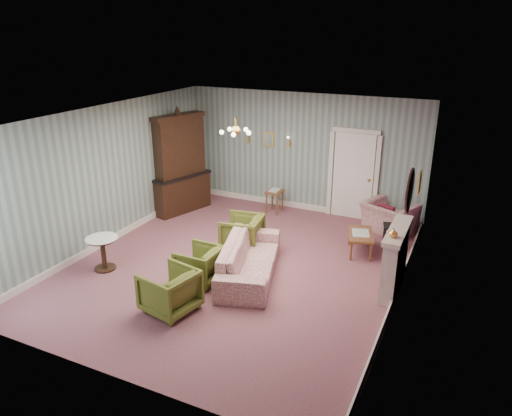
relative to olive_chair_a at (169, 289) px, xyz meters
The scene contains 27 objects.
floor 1.91m from the olive_chair_a, 81.33° to the left, with size 7.00×7.00×0.00m, color #874E59.
ceiling 3.12m from the olive_chair_a, 81.33° to the left, with size 7.00×7.00×0.00m, color white.
wall_back 5.46m from the olive_chair_a, 86.98° to the left, with size 6.00×6.00×0.00m, color slate.
wall_front 1.98m from the olive_chair_a, 80.32° to the right, with size 6.00×6.00×0.00m, color slate.
wall_left 3.45m from the olive_chair_a, 145.79° to the left, with size 7.00×7.00×0.00m, color slate.
wall_right 3.91m from the olive_chair_a, 29.38° to the left, with size 7.00×7.00×0.00m, color slate.
wall_right_floral 3.90m from the olive_chair_a, 29.50° to the left, with size 7.00×7.00×0.00m, color #AC567F.
door 5.58m from the olive_chair_a, 73.41° to the left, with size 1.12×0.12×2.16m, color white, non-canonical shape.
olive_chair_a is the anchor object (origin of this frame).
olive_chair_b 1.05m from the olive_chair_a, 94.73° to the left, with size 0.71×0.66×0.73m, color #5A6222.
olive_chair_c 2.58m from the olive_chair_a, 89.91° to the left, with size 0.78×0.73×0.80m, color #5A6222.
sofa_chintz 1.76m from the olive_chair_a, 68.75° to the left, with size 2.30×0.67×0.90m, color #983D53.
wingback_chair 5.45m from the olive_chair_a, 61.71° to the left, with size 1.05×0.68×0.92m, color #983D53.
dresser 4.69m from the olive_chair_a, 120.98° to the left, with size 0.53×1.54×2.56m, color black, non-canonical shape.
fireplace 3.87m from the olive_chair_a, 35.58° to the left, with size 0.30×1.40×1.16m, color beige, non-canonical shape.
mantel_vase 3.72m from the olive_chair_a, 30.62° to the left, with size 0.15×0.15×0.15m, color gold.
oval_mirror 4.20m from the olive_chair_a, 34.74° to the left, with size 0.04×0.76×0.84m, color white, non-canonical shape.
framed_print 5.00m from the olive_chair_a, 47.89° to the left, with size 0.04×0.34×0.42m, color gold, non-canonical shape.
coffee_table 4.12m from the olive_chair_a, 56.63° to the left, with size 0.48×0.86×0.44m, color brown, non-canonical shape.
side_table_black 4.77m from the olive_chair_a, 53.75° to the left, with size 0.36×0.36×0.55m, color black, non-canonical shape.
pedestal_table 2.08m from the olive_chair_a, 161.34° to the left, with size 0.60×0.60×0.66m, color black, non-canonical shape.
nesting_table 4.83m from the olive_chair_a, 92.60° to the left, with size 0.36×0.46×0.61m, color brown, non-canonical shape.
gilt_mirror_back 5.50m from the olive_chair_a, 96.64° to the left, with size 0.28×0.06×0.36m, color gold, non-canonical shape.
sconce_left 5.57m from the olive_chair_a, 102.46° to the left, with size 0.16×0.12×0.30m, color gold, non-canonical shape.
sconce_right 5.45m from the olive_chair_a, 90.74° to the left, with size 0.16×0.12×0.30m, color gold, non-canonical shape.
chandelier 2.91m from the olive_chair_a, 81.33° to the left, with size 0.56×0.56×0.36m, color gold, non-canonical shape.
burgundy_cushion 5.29m from the olive_chair_a, 61.41° to the left, with size 0.38×0.10×0.38m, color maroon.
Camera 1 is at (3.87, -7.40, 4.36)m, focal length 33.88 mm.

